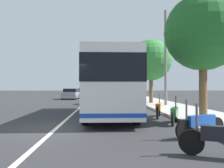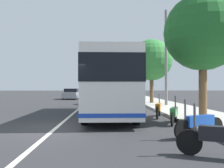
# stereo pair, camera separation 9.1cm
# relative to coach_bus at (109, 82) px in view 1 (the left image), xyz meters

# --- Properties ---
(ground_plane) EXTENTS (220.00, 220.00, 0.00)m
(ground_plane) POSITION_rel_coach_bus_xyz_m (-4.22, 2.19, -1.92)
(ground_plane) COLOR #2D2D30
(sidewalk_curb) EXTENTS (110.00, 3.60, 0.14)m
(sidewalk_curb) POSITION_rel_coach_bus_xyz_m (5.78, -5.08, -1.85)
(sidewalk_curb) COLOR #B2ADA3
(sidewalk_curb) RESTS_ON ground
(lane_divider_line) EXTENTS (110.00, 0.16, 0.01)m
(lane_divider_line) POSITION_rel_coach_bus_xyz_m (5.78, 2.19, -1.92)
(lane_divider_line) COLOR silver
(lane_divider_line) RESTS_ON ground
(coach_bus) EXTENTS (10.42, 2.64, 3.33)m
(coach_bus) POSITION_rel_coach_bus_xyz_m (0.00, 0.00, 0.00)
(coach_bus) COLOR silver
(coach_bus) RESTS_ON ground
(motorcycle_nearest_curb) EXTENTS (0.97, 1.93, 1.27)m
(motorcycle_nearest_curb) POSITION_rel_coach_bus_xyz_m (-6.35, -2.85, -1.45)
(motorcycle_nearest_curb) COLOR black
(motorcycle_nearest_curb) RESTS_ON ground
(motorcycle_far_end) EXTENTS (1.94, 0.83, 1.25)m
(motorcycle_far_end) POSITION_rel_coach_bus_xyz_m (-3.20, -2.90, -1.46)
(motorcycle_far_end) COLOR black
(motorcycle_far_end) RESTS_ON ground
(motorcycle_by_tree) EXTENTS (2.10, 0.70, 1.28)m
(motorcycle_by_tree) POSITION_rel_coach_bus_xyz_m (-0.84, -2.71, -1.44)
(motorcycle_by_tree) COLOR black
(motorcycle_by_tree) RESTS_ON ground
(car_oncoming) EXTENTS (4.65, 2.00, 1.45)m
(car_oncoming) POSITION_rel_coach_bus_xyz_m (20.14, 4.76, -1.21)
(car_oncoming) COLOR gray
(car_oncoming) RESTS_ON ground
(car_far_distant) EXTENTS (4.09, 2.03, 1.47)m
(car_far_distant) POSITION_rel_coach_bus_xyz_m (31.18, -0.66, -1.23)
(car_far_distant) COLOR gray
(car_far_distant) RESTS_ON ground
(car_side_street) EXTENTS (4.70, 2.20, 1.45)m
(car_side_street) POSITION_rel_coach_bus_xyz_m (37.65, 4.34, -1.22)
(car_side_street) COLOR navy
(car_side_street) RESTS_ON ground
(car_ahead_same_lane) EXTENTS (4.73, 1.91, 1.45)m
(car_ahead_same_lane) POSITION_rel_coach_bus_xyz_m (46.77, 5.15, -1.23)
(car_ahead_same_lane) COLOR navy
(car_ahead_same_lane) RESTS_ON ground
(roadside_tree_near_camera) EXTENTS (3.62, 3.62, 6.06)m
(roadside_tree_near_camera) POSITION_rel_coach_bus_xyz_m (-2.77, -4.39, 2.30)
(roadside_tree_near_camera) COLOR brown
(roadside_tree_near_camera) RESTS_ON ground
(roadside_tree_mid_block) EXTENTS (4.02, 4.02, 6.31)m
(roadside_tree_mid_block) POSITION_rel_coach_bus_xyz_m (9.82, -4.37, 2.36)
(roadside_tree_mid_block) COLOR brown
(roadside_tree_mid_block) RESTS_ON ground
(utility_pole) EXTENTS (0.24, 0.24, 8.22)m
(utility_pole) POSITION_rel_coach_bus_xyz_m (6.68, -5.02, 2.19)
(utility_pole) COLOR slate
(utility_pole) RESTS_ON ground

